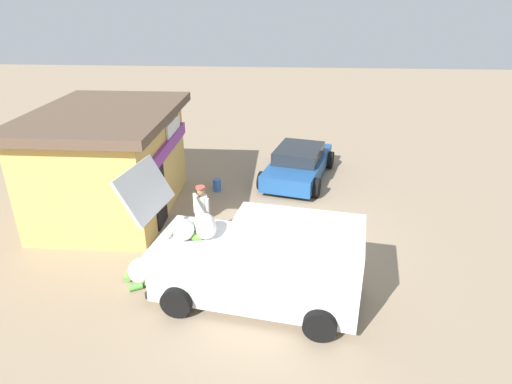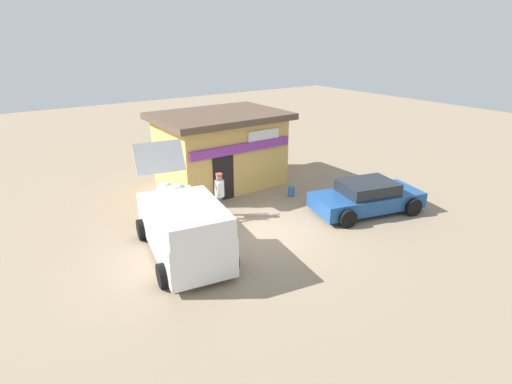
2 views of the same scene
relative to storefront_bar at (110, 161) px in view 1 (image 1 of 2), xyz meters
The scene contains 8 objects.
ground_plane 5.42m from the storefront_bar, 103.31° to the right, with size 60.00×60.00×0.00m, color gray.
storefront_bar is the anchor object (origin of this frame).
delivery_van 6.30m from the storefront_bar, 130.31° to the right, with size 2.75×5.12×2.85m.
parked_sedan 6.48m from the storefront_bar, 62.91° to the right, with size 4.37×2.85×1.17m.
vendor_standing 3.62m from the storefront_bar, 120.93° to the right, with size 0.48×0.48×1.67m.
customer_bending 4.47m from the storefront_bar, 136.19° to the right, with size 0.65×0.71×1.46m.
unloaded_banana_pile 4.28m from the storefront_bar, 151.91° to the right, with size 1.00×0.90×0.51m.
paint_bucket 3.60m from the storefront_bar, 61.48° to the right, with size 0.27×0.27×0.41m, color blue.
Camera 1 is at (-10.71, -0.15, 6.17)m, focal length 30.73 mm.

